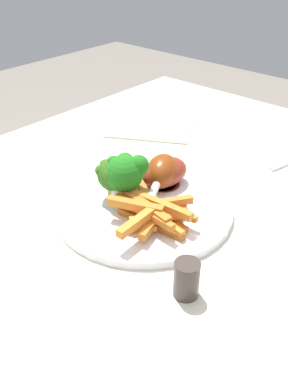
{
  "coord_description": "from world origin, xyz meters",
  "views": [
    {
      "loc": [
        -0.37,
        -0.39,
        1.1
      ],
      "look_at": [
        0.02,
        -0.04,
        0.77
      ],
      "focal_mm": 39.76,
      "sensor_mm": 36.0,
      "label": 1
    }
  ],
  "objects_px": {
    "broccoli_floret_front": "(127,171)",
    "chicken_drumstick_far": "(162,173)",
    "broccoli_floret_middle": "(114,176)",
    "pepper_shaker": "(187,279)",
    "dinner_plate": "(144,207)",
    "chicken_drumstick_near": "(162,173)",
    "dining_table": "(118,262)",
    "carrot_fries_pile": "(152,212)"
  },
  "relations": [
    {
      "from": "broccoli_floret_middle",
      "to": "chicken_drumstick_near",
      "type": "relative_size",
      "value": 0.55
    },
    {
      "from": "broccoli_floret_front",
      "to": "chicken_drumstick_far",
      "type": "height_order",
      "value": "broccoli_floret_front"
    },
    {
      "from": "carrot_fries_pile",
      "to": "pepper_shaker",
      "type": "bearing_deg",
      "value": -121.89
    },
    {
      "from": "broccoli_floret_middle",
      "to": "pepper_shaker",
      "type": "xyz_separation_m",
      "value": [
        -0.07,
        -0.19,
        -0.03
      ]
    },
    {
      "from": "dinner_plate",
      "to": "broccoli_floret_middle",
      "type": "distance_m",
      "value": 0.07
    },
    {
      "from": "dinner_plate",
      "to": "pepper_shaker",
      "type": "bearing_deg",
      "value": -122.63
    },
    {
      "from": "dinner_plate",
      "to": "pepper_shaker",
      "type": "relative_size",
      "value": 5.6
    },
    {
      "from": "carrot_fries_pile",
      "to": "pepper_shaker",
      "type": "height_order",
      "value": "same"
    },
    {
      "from": "chicken_drumstick_far",
      "to": "pepper_shaker",
      "type": "xyz_separation_m",
      "value": [
        -0.15,
        -0.16,
        -0.01
      ]
    },
    {
      "from": "broccoli_floret_middle",
      "to": "chicken_drumstick_far",
      "type": "bearing_deg",
      "value": -19.04
    },
    {
      "from": "chicken_drumstick_far",
      "to": "pepper_shaker",
      "type": "bearing_deg",
      "value": -133.13
    },
    {
      "from": "broccoli_floret_front",
      "to": "chicken_drumstick_near",
      "type": "distance_m",
      "value": 0.07
    },
    {
      "from": "dining_table",
      "to": "broccoli_floret_middle",
      "type": "distance_m",
      "value": 0.17
    },
    {
      "from": "chicken_drumstick_near",
      "to": "chicken_drumstick_far",
      "type": "relative_size",
      "value": 0.86
    },
    {
      "from": "dining_table",
      "to": "chicken_drumstick_far",
      "type": "relative_size",
      "value": 7.74
    },
    {
      "from": "dining_table",
      "to": "broccoli_floret_middle",
      "type": "height_order",
      "value": "broccoli_floret_middle"
    },
    {
      "from": "dining_table",
      "to": "chicken_drumstick_near",
      "type": "height_order",
      "value": "chicken_drumstick_near"
    },
    {
      "from": "chicken_drumstick_near",
      "to": "chicken_drumstick_far",
      "type": "bearing_deg",
      "value": 39.07
    },
    {
      "from": "dinner_plate",
      "to": "broccoli_floret_middle",
      "type": "relative_size",
      "value": 4.0
    },
    {
      "from": "chicken_drumstick_near",
      "to": "chicken_drumstick_far",
      "type": "distance_m",
      "value": 0.0
    },
    {
      "from": "chicken_drumstick_near",
      "to": "pepper_shaker",
      "type": "height_order",
      "value": "chicken_drumstick_near"
    },
    {
      "from": "broccoli_floret_middle",
      "to": "pepper_shaker",
      "type": "bearing_deg",
      "value": -111.43
    },
    {
      "from": "broccoli_floret_front",
      "to": "carrot_fries_pile",
      "type": "height_order",
      "value": "broccoli_floret_front"
    },
    {
      "from": "dinner_plate",
      "to": "broccoli_floret_middle",
      "type": "height_order",
      "value": "broccoli_floret_middle"
    },
    {
      "from": "chicken_drumstick_near",
      "to": "pepper_shaker",
      "type": "xyz_separation_m",
      "value": [
        -0.15,
        -0.16,
        -0.01
      ]
    },
    {
      "from": "carrot_fries_pile",
      "to": "chicken_drumstick_far",
      "type": "bearing_deg",
      "value": 32.12
    },
    {
      "from": "carrot_fries_pile",
      "to": "pepper_shaker",
      "type": "distance_m",
      "value": 0.13
    },
    {
      "from": "pepper_shaker",
      "to": "broccoli_floret_front",
      "type": "bearing_deg",
      "value": 63.79
    },
    {
      "from": "broccoli_floret_front",
      "to": "carrot_fries_pile",
      "type": "relative_size",
      "value": 0.57
    },
    {
      "from": "dinner_plate",
      "to": "chicken_drumstick_near",
      "type": "xyz_separation_m",
      "value": [
        0.05,
        0.01,
        0.03
      ]
    },
    {
      "from": "dinner_plate",
      "to": "broccoli_floret_front",
      "type": "relative_size",
      "value": 3.4
    },
    {
      "from": "broccoli_floret_middle",
      "to": "carrot_fries_pile",
      "type": "height_order",
      "value": "broccoli_floret_middle"
    },
    {
      "from": "dining_table",
      "to": "chicken_drumstick_far",
      "type": "distance_m",
      "value": 0.17
    },
    {
      "from": "broccoli_floret_middle",
      "to": "carrot_fries_pile",
      "type": "bearing_deg",
      "value": -94.3
    },
    {
      "from": "chicken_drumstick_far",
      "to": "carrot_fries_pile",
      "type": "bearing_deg",
      "value": -147.88
    },
    {
      "from": "dinner_plate",
      "to": "broccoli_floret_middle",
      "type": "bearing_deg",
      "value": 117.22
    },
    {
      "from": "chicken_drumstick_near",
      "to": "broccoli_floret_middle",
      "type": "bearing_deg",
      "value": 159.1
    },
    {
      "from": "broccoli_floret_front",
      "to": "carrot_fries_pile",
      "type": "bearing_deg",
      "value": -104.54
    },
    {
      "from": "dining_table",
      "to": "dinner_plate",
      "type": "bearing_deg",
      "value": -67.62
    },
    {
      "from": "carrot_fries_pile",
      "to": "chicken_drumstick_far",
      "type": "relative_size",
      "value": 0.96
    },
    {
      "from": "broccoli_floret_front",
      "to": "chicken_drumstick_far",
      "type": "xyz_separation_m",
      "value": [
        0.07,
        -0.01,
        -0.03
      ]
    },
    {
      "from": "dinner_plate",
      "to": "carrot_fries_pile",
      "type": "bearing_deg",
      "value": -124.66
    }
  ]
}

